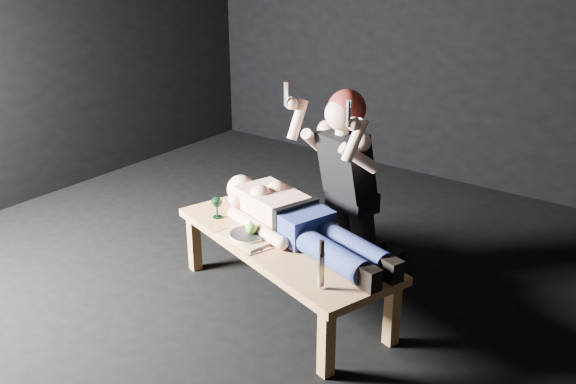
# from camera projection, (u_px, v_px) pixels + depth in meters

# --- Properties ---
(ground) EXTENTS (5.00, 5.00, 0.00)m
(ground) POSITION_uv_depth(u_px,v_px,m) (265.00, 274.00, 4.50)
(ground) COLOR black
(ground) RESTS_ON ground
(back_wall) EXTENTS (5.00, 0.00, 5.00)m
(back_wall) POSITION_uv_depth(u_px,v_px,m) (436.00, 17.00, 5.79)
(back_wall) COLOR black
(back_wall) RESTS_ON ground
(table) EXTENTS (1.72, 1.05, 0.45)m
(table) POSITION_uv_depth(u_px,v_px,m) (283.00, 271.00, 4.07)
(table) COLOR #A8753C
(table) RESTS_ON ground
(lying_man) EXTENTS (1.63, 0.91, 0.25)m
(lying_man) POSITION_uv_depth(u_px,v_px,m) (301.00, 219.00, 3.95)
(lying_man) COLOR #E9B294
(lying_man) RESTS_ON table
(kneeling_woman) EXTENTS (0.92, 0.98, 1.35)m
(kneeling_woman) POSITION_uv_depth(u_px,v_px,m) (355.00, 183.00, 4.24)
(kneeling_woman) COLOR black
(kneeling_woman) RESTS_ON ground
(serving_tray) EXTENTS (0.37, 0.30, 0.02)m
(serving_tray) POSITION_uv_depth(u_px,v_px,m) (248.00, 237.00, 3.99)
(serving_tray) COLOR #A68656
(serving_tray) RESTS_ON table
(plate) EXTENTS (0.26, 0.26, 0.02)m
(plate) POSITION_uv_depth(u_px,v_px,m) (248.00, 234.00, 3.98)
(plate) COLOR white
(plate) RESTS_ON serving_tray
(apple) EXTENTS (0.07, 0.07, 0.07)m
(apple) POSITION_uv_depth(u_px,v_px,m) (251.00, 228.00, 3.96)
(apple) COLOR #589D31
(apple) RESTS_ON plate
(goblet) EXTENTS (0.09, 0.09, 0.15)m
(goblet) POSITION_uv_depth(u_px,v_px,m) (217.00, 207.00, 4.26)
(goblet) COLOR black
(goblet) RESTS_ON table
(fork_flat) EXTENTS (0.04, 0.17, 0.01)m
(fork_flat) POSITION_uv_depth(u_px,v_px,m) (228.00, 228.00, 4.12)
(fork_flat) COLOR #B2B2B7
(fork_flat) RESTS_ON table
(knife_flat) EXTENTS (0.07, 0.17, 0.01)m
(knife_flat) POSITION_uv_depth(u_px,v_px,m) (260.00, 251.00, 3.83)
(knife_flat) COLOR #B2B2B7
(knife_flat) RESTS_ON table
(spoon_flat) EXTENTS (0.04, 0.17, 0.01)m
(spoon_flat) POSITION_uv_depth(u_px,v_px,m) (268.00, 246.00, 3.90)
(spoon_flat) COLOR #B2B2B7
(spoon_flat) RESTS_ON table
(carving_knife) EXTENTS (0.05, 0.05, 0.29)m
(carving_knife) POSITION_uv_depth(u_px,v_px,m) (321.00, 265.00, 3.38)
(carving_knife) COLOR #B2B2B7
(carving_knife) RESTS_ON table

